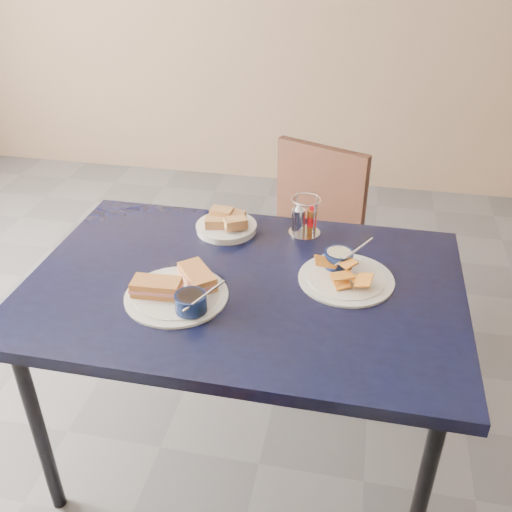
% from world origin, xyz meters
% --- Properties ---
extents(ground, '(6.00, 6.00, 0.00)m').
position_xyz_m(ground, '(0.00, 0.00, 0.00)').
color(ground, '#59595E').
rests_on(ground, ground).
extents(dining_table, '(1.32, 0.88, 0.75)m').
position_xyz_m(dining_table, '(-0.06, 0.06, 0.69)').
color(dining_table, black).
rests_on(dining_table, ground).
extents(chair_far, '(0.53, 0.54, 0.88)m').
position_xyz_m(chair_far, '(0.02, 0.82, 0.50)').
color(chair_far, black).
rests_on(chair_far, ground).
extents(sandwich_plate, '(0.32, 0.30, 0.12)m').
position_xyz_m(sandwich_plate, '(-0.23, -0.05, 0.77)').
color(sandwich_plate, white).
rests_on(sandwich_plate, dining_table).
extents(plantain_plate, '(0.29, 0.29, 0.12)m').
position_xyz_m(plantain_plate, '(0.23, 0.15, 0.77)').
color(plantain_plate, white).
rests_on(plantain_plate, dining_table).
extents(bread_basket, '(0.21, 0.21, 0.07)m').
position_xyz_m(bread_basket, '(-0.19, 0.36, 0.77)').
color(bread_basket, white).
rests_on(bread_basket, dining_table).
extents(condiment_caddy, '(0.11, 0.11, 0.14)m').
position_xyz_m(condiment_caddy, '(0.08, 0.39, 0.81)').
color(condiment_caddy, silver).
rests_on(condiment_caddy, dining_table).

